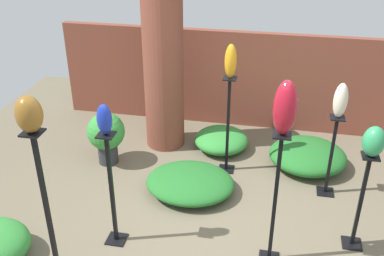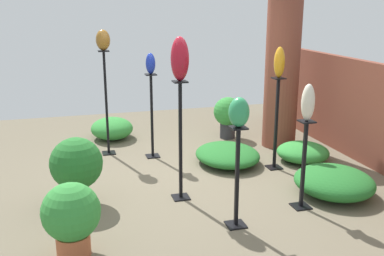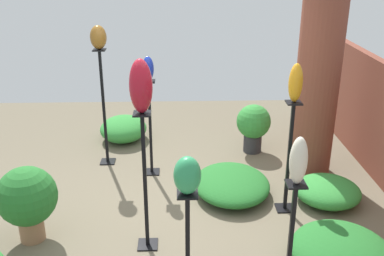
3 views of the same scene
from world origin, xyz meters
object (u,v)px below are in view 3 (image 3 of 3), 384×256
Objects in this scene: pedestal_amber at (289,162)px; pedestal_ruby at (145,188)px; art_vase_amber at (296,83)px; art_vase_jade at (187,175)px; pedestal_cobalt at (150,132)px; potted_plant_mid_right at (27,198)px; brick_pillar at (317,87)px; art_vase_ruby at (141,86)px; art_vase_bronze at (98,37)px; potted_plant_walkway_edge at (253,124)px; pedestal_ivory at (291,241)px; art_vase_ivory at (298,161)px; art_vase_cobalt at (148,69)px; pedestal_bronze at (104,112)px.

pedestal_ruby reaches higher than pedestal_amber.
art_vase_amber is 1.37× the size of art_vase_jade.
pedestal_cobalt is 1.85m from potted_plant_mid_right.
brick_pillar is 4.72× the size of art_vase_ruby.
art_vase_bronze is at bearing -159.02° from art_vase_jade.
pedestal_cobalt is 1.59m from potted_plant_walkway_edge.
art_vase_amber is 0.51× the size of potted_plant_mid_right.
pedestal_ivory is at bearing 64.05° from pedestal_ruby.
art_vase_ivory is at bearing 37.39° from art_vase_bronze.
brick_pillar reaches higher than art_vase_jade.
art_vase_amber is 1.36× the size of art_vase_bronze.
art_vase_ruby is 1.64× the size of art_vase_jade.
art_vase_ivory is at bearing 30.64° from art_vase_cobalt.
pedestal_bronze is 3.23× the size of art_vase_ruby.
art_vase_jade reaches higher than potted_plant_mid_right.
brick_pillar is 2.96m from art_vase_jade.
brick_pillar is 2.66m from pedestal_ruby.
art_vase_cobalt is (-2.42, -0.42, 0.19)m from art_vase_jade.
art_vase_ivory reaches higher than potted_plant_walkway_edge.
art_vase_cobalt reaches higher than pedestal_amber.
pedestal_amber is 1.61× the size of potted_plant_mid_right.
pedestal_ivory is 1.19m from art_vase_jade.
art_vase_ivory is (2.54, 1.94, 0.49)m from pedestal_bronze.
art_vase_cobalt is (-1.59, -0.04, -0.25)m from art_vase_ruby.
art_vase_ruby is (1.60, -2.07, 0.50)m from brick_pillar.
art_vase_jade reaches higher than pedestal_ivory.
pedestal_cobalt reaches higher than potted_plant_mid_right.
art_vase_ruby reaches higher than pedestal_bronze.
pedestal_bronze is 0.99m from art_vase_cobalt.
art_vase_jade is 3.32m from potted_plant_walkway_edge.
pedestal_bronze is at bearing -120.25° from pedestal_amber.
pedestal_amber reaches higher than potted_plant_mid_right.
art_vase_ivory is 2.68m from potted_plant_mid_right.
art_vase_amber is at bearing 58.75° from pedestal_cobalt.
art_vase_cobalt is at bearing 62.31° from art_vase_bronze.
art_vase_bronze is at bearing -120.25° from art_vase_amber.
pedestal_cobalt is (-1.59, -0.04, -0.07)m from pedestal_ruby.
pedestal_ivory is at bearing 30.64° from pedestal_cobalt.
pedestal_amber is 1.26× the size of pedestal_ivory.
potted_plant_mid_right is at bearing -16.23° from art_vase_bronze.
pedestal_cobalt is 1.77× the size of potted_plant_walkway_edge.
pedestal_ruby is (0.63, -1.53, 0.06)m from pedestal_amber.
art_vase_amber reaches higher than pedestal_bronze.
art_vase_jade is 0.99× the size of art_vase_bronze.
pedestal_ruby is 1.59m from pedestal_cobalt.
brick_pillar reaches higher than potted_plant_mid_right.
art_vase_ivory reaches higher than pedestal_ivory.
art_vase_ivory is at bearing 64.05° from art_vase_ruby.
potted_plant_walkway_edge is (-1.59, -0.13, -1.08)m from art_vase_amber.
art_vase_cobalt reaches higher than potted_plant_walkway_edge.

